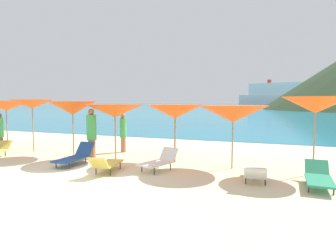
{
  "coord_description": "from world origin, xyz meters",
  "views": [
    {
      "loc": [
        5.7,
        -6.11,
        2.18
      ],
      "look_at": [
        1.5,
        4.72,
        1.2
      ],
      "focal_mm": 30.53,
      "sensor_mm": 36.0,
      "label": 1
    }
  ],
  "objects_px": {
    "umbrella_2": "(73,108)",
    "lounge_chair_3": "(159,161)",
    "lounge_chair_2": "(106,164)",
    "beachgoer_0": "(92,132)",
    "umbrella_6": "(316,105)",
    "beachgoer_1": "(123,131)",
    "cruise_ship": "(279,95)",
    "umbrella_1": "(32,104)",
    "lounge_chair_6": "(319,177)",
    "lounge_chair_5": "(75,156)",
    "umbrella_3": "(115,111)",
    "lounge_chair_1": "(256,173)",
    "beachgoer_2": "(0,131)",
    "umbrella_4": "(175,112)",
    "umbrella_5": "(233,114)",
    "umbrella_0": "(6,106)"
  },
  "relations": [
    {
      "from": "umbrella_2",
      "to": "lounge_chair_3",
      "type": "bearing_deg",
      "value": -13.87
    },
    {
      "from": "lounge_chair_2",
      "to": "beachgoer_0",
      "type": "height_order",
      "value": "beachgoer_0"
    },
    {
      "from": "umbrella_6",
      "to": "beachgoer_1",
      "type": "xyz_separation_m",
      "value": [
        -7.29,
        1.29,
        -1.18
      ]
    },
    {
      "from": "umbrella_2",
      "to": "beachgoer_1",
      "type": "height_order",
      "value": "umbrella_2"
    },
    {
      "from": "cruise_ship",
      "to": "beachgoer_1",
      "type": "bearing_deg",
      "value": -80.14
    },
    {
      "from": "umbrella_1",
      "to": "cruise_ship",
      "type": "bearing_deg",
      "value": 87.76
    },
    {
      "from": "lounge_chair_6",
      "to": "lounge_chair_5",
      "type": "bearing_deg",
      "value": -177.57
    },
    {
      "from": "lounge_chair_2",
      "to": "lounge_chair_3",
      "type": "relative_size",
      "value": 1.08
    },
    {
      "from": "umbrella_3",
      "to": "cruise_ship",
      "type": "distance_m",
      "value": 252.79
    },
    {
      "from": "lounge_chair_3",
      "to": "lounge_chair_5",
      "type": "relative_size",
      "value": 0.86
    },
    {
      "from": "lounge_chair_1",
      "to": "lounge_chair_5",
      "type": "distance_m",
      "value": 6.08
    },
    {
      "from": "umbrella_6",
      "to": "beachgoer_2",
      "type": "relative_size",
      "value": 1.37
    },
    {
      "from": "umbrella_2",
      "to": "beachgoer_0",
      "type": "distance_m",
      "value": 1.44
    },
    {
      "from": "lounge_chair_5",
      "to": "lounge_chair_6",
      "type": "bearing_deg",
      "value": -1.56
    },
    {
      "from": "umbrella_3",
      "to": "umbrella_4",
      "type": "xyz_separation_m",
      "value": [
        2.3,
        0.3,
        -0.01
      ]
    },
    {
      "from": "lounge_chair_5",
      "to": "cruise_ship",
      "type": "relative_size",
      "value": 0.03
    },
    {
      "from": "umbrella_3",
      "to": "lounge_chair_1",
      "type": "height_order",
      "value": "umbrella_3"
    },
    {
      "from": "umbrella_1",
      "to": "lounge_chair_5",
      "type": "xyz_separation_m",
      "value": [
        3.43,
        -1.46,
        -1.79
      ]
    },
    {
      "from": "umbrella_3",
      "to": "umbrella_1",
      "type": "bearing_deg",
      "value": 177.83
    },
    {
      "from": "umbrella_2",
      "to": "lounge_chair_6",
      "type": "distance_m",
      "value": 8.99
    },
    {
      "from": "umbrella_3",
      "to": "beachgoer_2",
      "type": "xyz_separation_m",
      "value": [
        -5.52,
        -0.45,
        -0.93
      ]
    },
    {
      "from": "umbrella_5",
      "to": "cruise_ship",
      "type": "xyz_separation_m",
      "value": [
        1.24,
        252.59,
        6.33
      ]
    },
    {
      "from": "umbrella_3",
      "to": "lounge_chair_5",
      "type": "height_order",
      "value": "umbrella_3"
    },
    {
      "from": "lounge_chair_2",
      "to": "beachgoer_2",
      "type": "bearing_deg",
      "value": -23.44
    },
    {
      "from": "beachgoer_2",
      "to": "umbrella_5",
      "type": "bearing_deg",
      "value": 95.7
    },
    {
      "from": "umbrella_1",
      "to": "lounge_chair_5",
      "type": "bearing_deg",
      "value": -22.99
    },
    {
      "from": "lounge_chair_1",
      "to": "beachgoer_1",
      "type": "height_order",
      "value": "beachgoer_1"
    },
    {
      "from": "lounge_chair_1",
      "to": "beachgoer_2",
      "type": "bearing_deg",
      "value": -7.91
    },
    {
      "from": "lounge_chair_2",
      "to": "lounge_chair_6",
      "type": "height_order",
      "value": "lounge_chair_2"
    },
    {
      "from": "beachgoer_0",
      "to": "beachgoer_2",
      "type": "bearing_deg",
      "value": -15.86
    },
    {
      "from": "umbrella_2",
      "to": "lounge_chair_2",
      "type": "xyz_separation_m",
      "value": [
        2.85,
        -1.95,
        -1.64
      ]
    },
    {
      "from": "lounge_chair_2",
      "to": "beachgoer_1",
      "type": "xyz_separation_m",
      "value": [
        -1.38,
        3.41,
        0.62
      ]
    },
    {
      "from": "lounge_chair_6",
      "to": "beachgoer_1",
      "type": "bearing_deg",
      "value": 161.58
    },
    {
      "from": "umbrella_4",
      "to": "lounge_chair_1",
      "type": "relative_size",
      "value": 1.25
    },
    {
      "from": "umbrella_0",
      "to": "umbrella_3",
      "type": "xyz_separation_m",
      "value": [
        6.39,
        -0.61,
        -0.15
      ]
    },
    {
      "from": "cruise_ship",
      "to": "umbrella_6",
      "type": "bearing_deg",
      "value": -78.48
    },
    {
      "from": "lounge_chair_5",
      "to": "umbrella_4",
      "type": "bearing_deg",
      "value": 24.47
    },
    {
      "from": "umbrella_5",
      "to": "umbrella_6",
      "type": "bearing_deg",
      "value": 2.7
    },
    {
      "from": "umbrella_6",
      "to": "beachgoer_2",
      "type": "distance_m",
      "value": 12.38
    },
    {
      "from": "lounge_chair_1",
      "to": "lounge_chair_5",
      "type": "bearing_deg",
      "value": -3.78
    },
    {
      "from": "umbrella_1",
      "to": "beachgoer_0",
      "type": "height_order",
      "value": "umbrella_1"
    },
    {
      "from": "umbrella_5",
      "to": "lounge_chair_6",
      "type": "xyz_separation_m",
      "value": [
        2.39,
        -1.23,
        -1.54
      ]
    },
    {
      "from": "lounge_chair_2",
      "to": "cruise_ship",
      "type": "bearing_deg",
      "value": -101.44
    },
    {
      "from": "umbrella_0",
      "to": "beachgoer_0",
      "type": "bearing_deg",
      "value": -8.75
    },
    {
      "from": "umbrella_6",
      "to": "beachgoer_0",
      "type": "xyz_separation_m",
      "value": [
        -7.69,
        -0.41,
        -1.08
      ]
    },
    {
      "from": "umbrella_0",
      "to": "lounge_chair_5",
      "type": "distance_m",
      "value": 6.11
    },
    {
      "from": "umbrella_2",
      "to": "umbrella_5",
      "type": "relative_size",
      "value": 0.96
    },
    {
      "from": "lounge_chair_3",
      "to": "beachgoer_0",
      "type": "distance_m",
      "value": 3.33
    },
    {
      "from": "umbrella_4",
      "to": "lounge_chair_1",
      "type": "bearing_deg",
      "value": -29.78
    },
    {
      "from": "umbrella_2",
      "to": "umbrella_0",
      "type": "bearing_deg",
      "value": 172.31
    }
  ]
}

